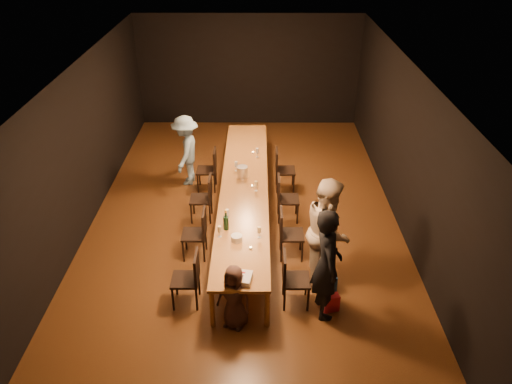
{
  "coord_description": "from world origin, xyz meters",
  "views": [
    {
      "loc": [
        0.26,
        -8.31,
        5.45
      ],
      "look_at": [
        0.23,
        -0.67,
        1.0
      ],
      "focal_mm": 35.0,
      "sensor_mm": 36.0,
      "label": 1
    }
  ],
  "objects_px": {
    "chair_right_1": "(292,234)",
    "champagne_bottle": "(226,220)",
    "woman_birthday": "(327,264)",
    "plate_stack": "(237,238)",
    "chair_right_2": "(288,199)",
    "chair_left_3": "(206,170)",
    "chair_right_0": "(296,279)",
    "birthday_cake": "(239,278)",
    "man_blue": "(186,151)",
    "chair_right_3": "(285,170)",
    "child": "(234,297)",
    "chair_left_0": "(185,279)",
    "chair_left_2": "(201,198)",
    "chair_left_1": "(194,234)",
    "ice_bucket": "(242,172)",
    "woman_tan": "(328,231)",
    "table": "(244,188)"
  },
  "relations": [
    {
      "from": "chair_right_3",
      "to": "chair_left_2",
      "type": "relative_size",
      "value": 1.0
    },
    {
      "from": "chair_left_3",
      "to": "woman_tan",
      "type": "relative_size",
      "value": 0.5
    },
    {
      "from": "chair_right_0",
      "to": "birthday_cake",
      "type": "height_order",
      "value": "chair_right_0"
    },
    {
      "from": "table",
      "to": "chair_right_2",
      "type": "bearing_deg",
      "value": 0.0
    },
    {
      "from": "table",
      "to": "chair_left_3",
      "type": "distance_m",
      "value": 1.49
    },
    {
      "from": "chair_right_1",
      "to": "chair_left_0",
      "type": "distance_m",
      "value": 2.08
    },
    {
      "from": "chair_right_3",
      "to": "chair_left_0",
      "type": "height_order",
      "value": "same"
    },
    {
      "from": "chair_right_1",
      "to": "champagne_bottle",
      "type": "distance_m",
      "value": 1.24
    },
    {
      "from": "woman_birthday",
      "to": "ice_bucket",
      "type": "height_order",
      "value": "woman_birthday"
    },
    {
      "from": "chair_right_1",
      "to": "chair_right_2",
      "type": "relative_size",
      "value": 1.0
    },
    {
      "from": "birthday_cake",
      "to": "plate_stack",
      "type": "height_order",
      "value": "plate_stack"
    },
    {
      "from": "chair_right_3",
      "to": "champagne_bottle",
      "type": "relative_size",
      "value": 2.48
    },
    {
      "from": "chair_left_0",
      "to": "birthday_cake",
      "type": "xyz_separation_m",
      "value": [
        0.84,
        -0.35,
        0.33
      ]
    },
    {
      "from": "chair_right_0",
      "to": "woman_tan",
      "type": "distance_m",
      "value": 0.95
    },
    {
      "from": "chair_left_2",
      "to": "child",
      "type": "xyz_separation_m",
      "value": [
        0.77,
        -2.87,
        0.06
      ]
    },
    {
      "from": "child",
      "to": "plate_stack",
      "type": "relative_size",
      "value": 5.77
    },
    {
      "from": "woman_birthday",
      "to": "child",
      "type": "height_order",
      "value": "woman_birthday"
    },
    {
      "from": "birthday_cake",
      "to": "champagne_bottle",
      "type": "distance_m",
      "value": 1.32
    },
    {
      "from": "table",
      "to": "woman_tan",
      "type": "distance_m",
      "value": 2.24
    },
    {
      "from": "chair_right_3",
      "to": "chair_left_1",
      "type": "distance_m",
      "value": 2.94
    },
    {
      "from": "chair_right_2",
      "to": "chair_right_1",
      "type": "bearing_deg",
      "value": -0.0
    },
    {
      "from": "chair_right_0",
      "to": "child",
      "type": "distance_m",
      "value": 1.04
    },
    {
      "from": "chair_left_1",
      "to": "ice_bucket",
      "type": "bearing_deg",
      "value": -27.53
    },
    {
      "from": "chair_right_3",
      "to": "champagne_bottle",
      "type": "height_order",
      "value": "champagne_bottle"
    },
    {
      "from": "chair_left_1",
      "to": "chair_left_2",
      "type": "xyz_separation_m",
      "value": [
        0.0,
        1.2,
        0.0
      ]
    },
    {
      "from": "woman_birthday",
      "to": "champagne_bottle",
      "type": "height_order",
      "value": "woman_birthday"
    },
    {
      "from": "chair_left_2",
      "to": "ice_bucket",
      "type": "xyz_separation_m",
      "value": [
        0.8,
        0.34,
        0.4
      ]
    },
    {
      "from": "chair_left_0",
      "to": "chair_left_1",
      "type": "xyz_separation_m",
      "value": [
        0.0,
        1.2,
        0.0
      ]
    },
    {
      "from": "woman_birthday",
      "to": "champagne_bottle",
      "type": "relative_size",
      "value": 4.86
    },
    {
      "from": "birthday_cake",
      "to": "chair_left_3",
      "type": "bearing_deg",
      "value": 111.88
    },
    {
      "from": "chair_right_2",
      "to": "chair_left_3",
      "type": "height_order",
      "value": "same"
    },
    {
      "from": "chair_left_1",
      "to": "chair_right_1",
      "type": "bearing_deg",
      "value": -90.0
    },
    {
      "from": "chair_left_0",
      "to": "chair_left_2",
      "type": "relative_size",
      "value": 1.0
    },
    {
      "from": "woman_birthday",
      "to": "table",
      "type": "bearing_deg",
      "value": 21.7
    },
    {
      "from": "chair_right_0",
      "to": "chair_left_0",
      "type": "bearing_deg",
      "value": -90.0
    },
    {
      "from": "chair_right_2",
      "to": "chair_left_3",
      "type": "relative_size",
      "value": 1.0
    },
    {
      "from": "woman_tan",
      "to": "child",
      "type": "bearing_deg",
      "value": 132.4
    },
    {
      "from": "chair_right_1",
      "to": "chair_left_0",
      "type": "bearing_deg",
      "value": -54.78
    },
    {
      "from": "chair_left_0",
      "to": "chair_left_2",
      "type": "distance_m",
      "value": 2.4
    },
    {
      "from": "chair_left_0",
      "to": "man_blue",
      "type": "distance_m",
      "value": 3.92
    },
    {
      "from": "man_blue",
      "to": "chair_right_3",
      "type": "bearing_deg",
      "value": 89.13
    },
    {
      "from": "plate_stack",
      "to": "ice_bucket",
      "type": "bearing_deg",
      "value": 89.2
    },
    {
      "from": "ice_bucket",
      "to": "chair_left_1",
      "type": "bearing_deg",
      "value": -117.53
    },
    {
      "from": "chair_right_2",
      "to": "child",
      "type": "distance_m",
      "value": 3.01
    },
    {
      "from": "champagne_bottle",
      "to": "ice_bucket",
      "type": "distance_m",
      "value": 1.82
    },
    {
      "from": "man_blue",
      "to": "ice_bucket",
      "type": "xyz_separation_m",
      "value": [
        1.26,
        -1.14,
        0.08
      ]
    },
    {
      "from": "woman_birthday",
      "to": "plate_stack",
      "type": "relative_size",
      "value": 9.93
    },
    {
      "from": "table",
      "to": "chair_left_1",
      "type": "bearing_deg",
      "value": -125.31
    },
    {
      "from": "chair_left_0",
      "to": "chair_left_3",
      "type": "xyz_separation_m",
      "value": [
        0.0,
        3.6,
        0.0
      ]
    },
    {
      "from": "plate_stack",
      "to": "chair_right_0",
      "type": "bearing_deg",
      "value": -33.01
    }
  ]
}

